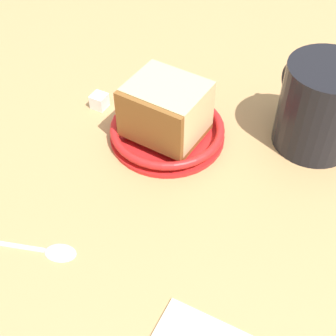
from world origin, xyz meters
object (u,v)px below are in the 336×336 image
small_plate (167,131)px  cake_slice (166,111)px  teaspoon (34,247)px  sugar_cube (99,101)px  tea_mug (320,105)px

small_plate → cake_slice: size_ratio=1.25×
teaspoon → cake_slice: bearing=56.1°
sugar_cube → tea_mug: bearing=-9.0°
small_plate → cake_slice: (-0.12, -0.24, 3.17)cm
teaspoon → small_plate: bearing=56.2°
small_plate → sugar_cube: size_ratio=7.31×
cake_slice → tea_mug: size_ratio=0.96×
cake_slice → teaspoon: bearing=-123.9°
cake_slice → teaspoon: 19.65cm
tea_mug → sugar_cube: 25.66cm
sugar_cube → small_plate: bearing=-28.9°
cake_slice → sugar_cube: size_ratio=5.86×
tea_mug → small_plate: bearing=-177.1°
cake_slice → teaspoon: size_ratio=0.76×
cake_slice → sugar_cube: cake_slice is taller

